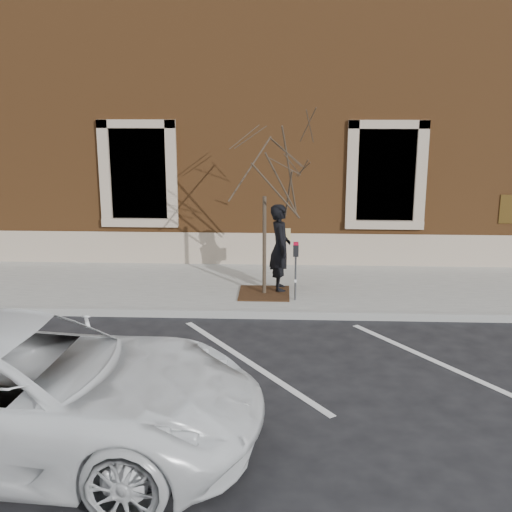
{
  "coord_description": "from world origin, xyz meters",
  "views": [
    {
      "loc": [
        0.56,
        -12.0,
        4.3
      ],
      "look_at": [
        0.0,
        0.6,
        1.1
      ],
      "focal_mm": 45.0,
      "sensor_mm": 36.0,
      "label": 1
    }
  ],
  "objects_px": {
    "man": "(280,248)",
    "sapling": "(265,168)",
    "white_truck": "(20,389)",
    "parking_meter": "(296,260)"
  },
  "relations": [
    {
      "from": "parking_meter",
      "to": "white_truck",
      "type": "relative_size",
      "value": 0.21
    },
    {
      "from": "parking_meter",
      "to": "white_truck",
      "type": "bearing_deg",
      "value": -112.51
    },
    {
      "from": "white_truck",
      "to": "man",
      "type": "bearing_deg",
      "value": -21.95
    },
    {
      "from": "white_truck",
      "to": "sapling",
      "type": "bearing_deg",
      "value": -20.54
    },
    {
      "from": "sapling",
      "to": "man",
      "type": "bearing_deg",
      "value": 42.54
    },
    {
      "from": "man",
      "to": "sapling",
      "type": "distance_m",
      "value": 1.79
    },
    {
      "from": "parking_meter",
      "to": "white_truck",
      "type": "distance_m",
      "value": 6.64
    },
    {
      "from": "man",
      "to": "white_truck",
      "type": "xyz_separation_m",
      "value": [
        -3.11,
        -6.36,
        -0.27
      ]
    },
    {
      "from": "man",
      "to": "sapling",
      "type": "bearing_deg",
      "value": 126.91
    },
    {
      "from": "parking_meter",
      "to": "sapling",
      "type": "distance_m",
      "value": 1.97
    }
  ]
}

